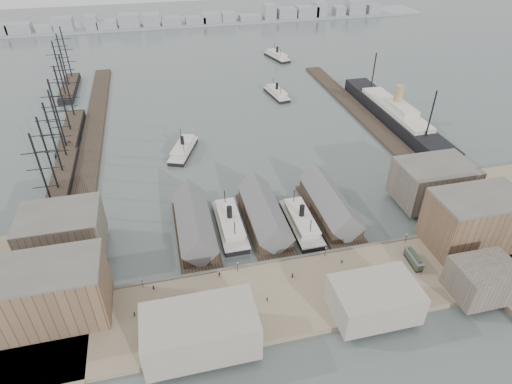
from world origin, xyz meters
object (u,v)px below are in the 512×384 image
object	(u,v)px
ferry_docked_west	(230,224)
horse_cart_left	(170,299)
horse_cart_center	(245,295)
horse_cart_right	(372,290)
ocean_steamer	(395,114)
tram	(414,259)

from	to	relation	value
ferry_docked_west	horse_cart_left	size ratio (longest dim) A/B	6.36
horse_cart_left	horse_cart_center	distance (m)	22.51
horse_cart_right	ocean_steamer	bearing A→B (deg)	-26.98
tram	horse_cart_left	bearing A→B (deg)	-178.96
tram	horse_cart_center	size ratio (longest dim) A/B	1.94
ocean_steamer	ferry_docked_west	bearing A→B (deg)	-146.21
ferry_docked_west	ocean_steamer	size ratio (longest dim) A/B	0.29
ocean_steamer	horse_cart_right	bearing A→B (deg)	-121.32
ferry_docked_west	horse_cart_center	xyz separation A→B (m)	(-1.90, -35.34, 0.28)
horse_cart_center	horse_cart_right	distance (m)	38.90
ocean_steamer	tram	xyz separation A→B (m)	(-49.90, -104.38, -0.66)
ferry_docked_west	horse_cart_center	size ratio (longest dim) A/B	6.07
tram	ocean_steamer	bearing A→B (deg)	67.35
horse_cart_right	tram	bearing A→B (deg)	-61.27
tram	horse_cart_right	xyz separation A→B (m)	(-18.78, -8.52, -0.90)
ferry_docked_west	ocean_steamer	bearing A→B (deg)	33.79
ferry_docked_west	horse_cart_right	world-z (taller)	ferry_docked_west
ferry_docked_west	horse_cart_left	xyz separation A→B (m)	(-24.09, -31.54, 0.25)
ocean_steamer	horse_cart_right	xyz separation A→B (m)	(-68.69, -112.90, -1.56)
tram	horse_cart_left	xyz separation A→B (m)	(-79.19, 2.58, -0.96)
horse_cart_right	horse_cart_left	bearing A→B (deg)	83.93
tram	horse_cart_right	distance (m)	20.64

